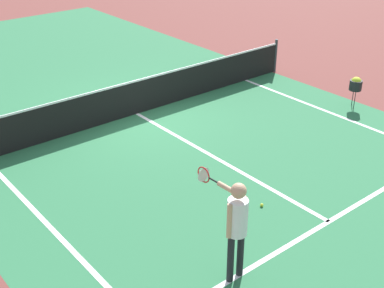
{
  "coord_description": "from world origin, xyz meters",
  "views": [
    {
      "loc": [
        -7.05,
        -11.0,
        5.77
      ],
      "look_at": [
        -1.2,
        -3.83,
        1.0
      ],
      "focal_mm": 49.03,
      "sensor_mm": 36.0,
      "label": 1
    }
  ],
  "objects_px": {
    "net": "(136,97)",
    "ball_hopper": "(356,84)",
    "player_near": "(236,220)",
    "tennis_ball_mid_court": "(262,205)"
  },
  "relations": [
    {
      "from": "net",
      "to": "ball_hopper",
      "type": "bearing_deg",
      "value": -34.69
    },
    {
      "from": "player_near",
      "to": "ball_hopper",
      "type": "xyz_separation_m",
      "value": [
        7.33,
        2.95,
        -0.43
      ]
    },
    {
      "from": "tennis_ball_mid_court",
      "to": "ball_hopper",
      "type": "bearing_deg",
      "value": 18.49
    },
    {
      "from": "net",
      "to": "player_near",
      "type": "bearing_deg",
      "value": -110.71
    },
    {
      "from": "ball_hopper",
      "to": "tennis_ball_mid_court",
      "type": "relative_size",
      "value": 13.25
    },
    {
      "from": "player_near",
      "to": "tennis_ball_mid_court",
      "type": "xyz_separation_m",
      "value": [
        1.8,
        1.11,
        -1.07
      ]
    },
    {
      "from": "net",
      "to": "player_near",
      "type": "xyz_separation_m",
      "value": [
        -2.41,
        -6.36,
        0.61
      ]
    },
    {
      "from": "ball_hopper",
      "to": "tennis_ball_mid_court",
      "type": "height_order",
      "value": "ball_hopper"
    },
    {
      "from": "net",
      "to": "tennis_ball_mid_court",
      "type": "relative_size",
      "value": 165.63
    },
    {
      "from": "ball_hopper",
      "to": "tennis_ball_mid_court",
      "type": "bearing_deg",
      "value": -161.51
    }
  ]
}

